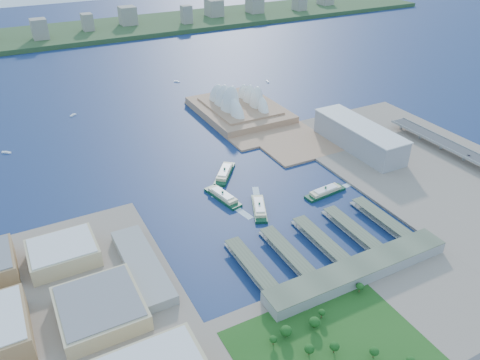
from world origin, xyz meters
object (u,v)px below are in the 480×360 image
toaster_building (359,136)px  ferry_a (223,195)px  opera_house (239,96)px  ferry_c (259,206)px  ferry_b (225,171)px  ferry_d (325,190)px  car_c (469,155)px

toaster_building → ferry_a: bearing=-173.2°
ferry_a → opera_house: bearing=46.8°
opera_house → ferry_c: opera_house is taller
opera_house → ferry_c: 295.36m
toaster_building → ferry_c: bearing=-161.2°
opera_house → ferry_b: (-115.78, -177.67, -26.25)m
ferry_d → ferry_a: bearing=61.3°
opera_house → toaster_building: (90.00, -200.00, -11.50)m
ferry_a → ferry_c: size_ratio=1.04×
toaster_building → ferry_b: toaster_building is taller
opera_house → ferry_b: 213.68m
opera_house → toaster_building: size_ratio=1.16×
opera_house → ferry_d: size_ratio=3.18×
toaster_building → ferry_d: 140.73m
ferry_a → toaster_building: bearing=-4.2°
ferry_d → toaster_building: bearing=-61.7°
ferry_d → car_c: 219.56m
toaster_building → ferry_c: size_ratio=2.75×
ferry_b → ferry_d: 134.52m
toaster_building → ferry_d: toaster_building is taller
ferry_b → ferry_c: ferry_b is taller
opera_house → ferry_b: opera_house is taller
opera_house → ferry_d: (-26.16, -277.99, -26.66)m
ferry_c → car_c: (307.04, -38.41, 10.19)m
ferry_a → car_c: 343.95m
ferry_a → ferry_d: (117.00, -50.13, -0.20)m
opera_house → ferry_a: (-143.17, -227.85, -26.46)m
opera_house → ferry_b: bearing=-123.1°
toaster_building → car_c: bearing=-47.1°
ferry_a → ferry_d: bearing=-34.2°
opera_house → ferry_a: size_ratio=3.07×
ferry_c → toaster_building: bearing=-136.9°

